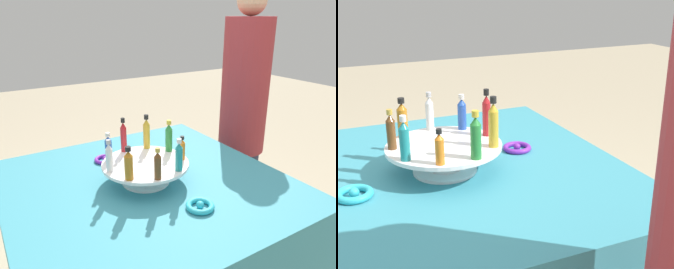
% 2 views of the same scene
% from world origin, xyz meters
% --- Properties ---
extents(display_stand, '(0.35, 0.35, 0.09)m').
position_xyz_m(display_stand, '(0.00, 0.00, 0.85)').
color(display_stand, white).
rests_on(display_stand, party_table).
extents(bottle_blue, '(0.03, 0.03, 0.12)m').
position_xyz_m(bottle_blue, '(-0.12, 0.10, 0.93)').
color(bottle_blue, '#234CAD').
rests_on(bottle_blue, display_stand).
extents(bottle_clear, '(0.03, 0.03, 0.13)m').
position_xyz_m(bottle_clear, '(-0.15, 0.00, 0.94)').
color(bottle_clear, silver).
rests_on(bottle_clear, display_stand).
extents(bottle_amber, '(0.03, 0.03, 0.13)m').
position_xyz_m(bottle_amber, '(-0.12, -0.10, 0.94)').
color(bottle_amber, '#AD6B19').
rests_on(bottle_amber, display_stand).
extents(bottle_brown, '(0.03, 0.03, 0.12)m').
position_xyz_m(bottle_brown, '(-0.03, -0.15, 0.94)').
color(bottle_brown, brown).
rests_on(bottle_brown, display_stand).
extents(bottle_teal, '(0.03, 0.03, 0.13)m').
position_xyz_m(bottle_teal, '(0.07, -0.13, 0.94)').
color(bottle_teal, teal).
rests_on(bottle_teal, display_stand).
extents(bottle_orange, '(0.03, 0.03, 0.10)m').
position_xyz_m(bottle_orange, '(0.14, -0.05, 0.93)').
color(bottle_orange, orange).
rests_on(bottle_orange, display_stand).
extents(bottle_green, '(0.03, 0.03, 0.14)m').
position_xyz_m(bottle_green, '(0.14, 0.05, 0.94)').
color(bottle_green, '#288438').
rests_on(bottle_green, display_stand).
extents(bottle_gold, '(0.03, 0.03, 0.15)m').
position_xyz_m(bottle_gold, '(0.08, 0.13, 0.95)').
color(bottle_gold, gold).
rests_on(bottle_gold, display_stand).
extents(bottle_red, '(0.03, 0.03, 0.15)m').
position_xyz_m(bottle_red, '(-0.02, 0.15, 0.95)').
color(bottle_red, '#B21E23').
rests_on(bottle_red, display_stand).
extents(ribbon_bow_purple, '(0.10, 0.10, 0.02)m').
position_xyz_m(ribbon_bow_purple, '(-0.07, 0.28, 0.80)').
color(ribbon_bow_purple, purple).
rests_on(ribbon_bow_purple, party_table).
extents(ribbon_bow_teal, '(0.10, 0.10, 0.03)m').
position_xyz_m(ribbon_bow_teal, '(0.07, -0.28, 0.80)').
color(ribbon_bow_teal, '#2DB7CC').
rests_on(ribbon_bow_teal, party_table).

